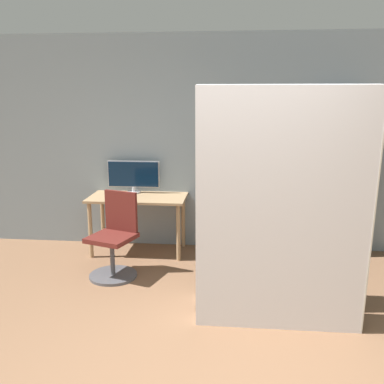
{
  "coord_description": "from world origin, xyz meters",
  "views": [
    {
      "loc": [
        0.14,
        -2.19,
        1.94
      ],
      "look_at": [
        -0.24,
        1.76,
        1.05
      ],
      "focal_mm": 40.0,
      "sensor_mm": 36.0,
      "label": 1
    }
  ],
  "objects": [
    {
      "name": "mattress_near",
      "position": [
        0.55,
        1.22,
        1.02
      ],
      "size": [
        1.4,
        0.32,
        2.03
      ],
      "color": "silver",
      "rests_on": "ground"
    },
    {
      "name": "monitor",
      "position": [
        -1.12,
        3.09,
        0.95
      ],
      "size": [
        0.67,
        0.18,
        0.41
      ],
      "color": "#B7B7BC",
      "rests_on": "desk"
    },
    {
      "name": "mattress_far",
      "position": [
        0.55,
        1.59,
        1.02
      ],
      "size": [
        1.4,
        0.3,
        2.03
      ],
      "color": "silver",
      "rests_on": "ground"
    },
    {
      "name": "wall_back",
      "position": [
        0.0,
        3.22,
        1.35
      ],
      "size": [
        8.0,
        0.06,
        2.7
      ],
      "color": "gray",
      "rests_on": "ground"
    },
    {
      "name": "office_chair",
      "position": [
        -1.13,
        2.14,
        0.37
      ],
      "size": [
        0.56,
        0.56,
        0.92
      ],
      "color": "#4C4C51",
      "rests_on": "ground"
    },
    {
      "name": "desk",
      "position": [
        -1.03,
        2.88,
        0.62
      ],
      "size": [
        1.2,
        0.62,
        0.72
      ],
      "color": "tan",
      "rests_on": "ground"
    },
    {
      "name": "bookshelf",
      "position": [
        1.34,
        3.09,
        0.96
      ],
      "size": [
        0.64,
        0.25,
        1.95
      ],
      "color": "black",
      "rests_on": "ground"
    }
  ]
}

